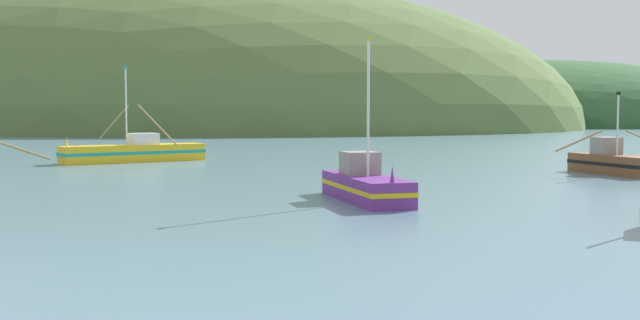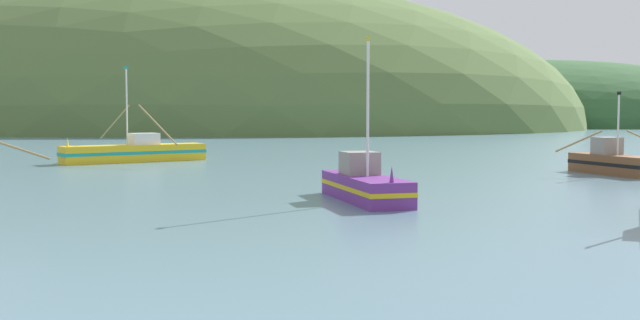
{
  "view_description": "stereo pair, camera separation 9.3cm",
  "coord_description": "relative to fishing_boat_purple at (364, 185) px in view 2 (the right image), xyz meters",
  "views": [
    {
      "loc": [
        15.87,
        -10.86,
        4.02
      ],
      "look_at": [
        4.36,
        27.31,
        1.4
      ],
      "focal_mm": 40.82,
      "sensor_mm": 36.0,
      "label": 1
    },
    {
      "loc": [
        15.96,
        -10.83,
        4.02
      ],
      "look_at": [
        4.36,
        27.31,
        1.4
      ],
      "focal_mm": 40.82,
      "sensor_mm": 36.0,
      "label": 2
    }
  ],
  "objects": [
    {
      "name": "hill_mid_right",
      "position": [
        4.27,
        207.64,
        -0.72
      ],
      "size": [
        140.58,
        112.46,
        40.3
      ],
      "primitive_type": "ellipsoid",
      "color": "#2D562D",
      "rests_on": "ground"
    },
    {
      "name": "hill_far_left",
      "position": [
        -90.91,
        151.79,
        -0.72
      ],
      "size": [
        218.41,
        174.73,
        78.92
      ],
      "primitive_type": "ellipsoid",
      "color": "#516B38",
      "rests_on": "ground"
    },
    {
      "name": "fishing_boat_purple",
      "position": [
        0.0,
        0.0,
        0.0
      ],
      "size": [
        5.68,
        7.32,
        7.39
      ],
      "rotation": [
        0.0,
        0.0,
        5.28
      ],
      "color": "#6B2D84",
      "rests_on": "ground"
    },
    {
      "name": "fishing_boat_yellow",
      "position": [
        -23.84,
        19.83,
        0.09
      ],
      "size": [
        13.27,
        10.62,
        7.7
      ],
      "rotation": [
        0.0,
        0.0,
        4.05
      ],
      "color": "gold",
      "rests_on": "ground"
    },
    {
      "name": "fishing_boat_brown",
      "position": [
        12.16,
        18.36,
        0.06
      ],
      "size": [
        7.35,
        6.6,
        5.34
      ],
      "rotation": [
        0.0,
        0.0,
        5.33
      ],
      "color": "brown",
      "rests_on": "ground"
    }
  ]
}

